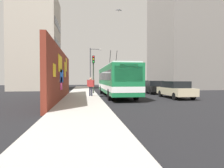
# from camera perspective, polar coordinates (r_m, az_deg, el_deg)

# --- Properties ---
(ground_plane) EXTENTS (80.00, 80.00, 0.00)m
(ground_plane) POSITION_cam_1_polar(r_m,az_deg,el_deg) (20.61, -4.43, -3.47)
(ground_plane) COLOR black
(sidewalk_slab) EXTENTS (48.00, 3.20, 0.15)m
(sidewalk_slab) POSITION_cam_1_polar(r_m,az_deg,el_deg) (20.55, -8.90, -3.29)
(sidewalk_slab) COLOR #ADA8A0
(sidewalk_slab) RESTS_ON ground_plane
(graffiti_wall) EXTENTS (13.60, 0.32, 4.13)m
(graffiti_wall) POSITION_cam_1_polar(r_m,az_deg,el_deg) (16.40, -15.18, 2.46)
(graffiti_wall) COLOR maroon
(graffiti_wall) RESTS_ON ground_plane
(building_far_left) EXTENTS (8.22, 6.91, 15.41)m
(building_far_left) POSITION_cam_1_polar(r_m,az_deg,el_deg) (34.53, -21.72, 11.25)
(building_far_left) COLOR #B2A899
(building_far_left) RESTS_ON ground_plane
(building_far_right) EXTENTS (12.82, 9.26, 21.69)m
(building_far_right) POSITION_cam_1_polar(r_m,az_deg,el_deg) (39.88, 20.05, 14.52)
(building_far_right) COLOR gray
(building_far_right) RESTS_ON ground_plane
(city_bus) EXTENTS (11.72, 2.52, 4.89)m
(city_bus) POSITION_cam_1_polar(r_m,az_deg,el_deg) (19.55, 1.07, 1.36)
(city_bus) COLOR #19723F
(city_bus) RESTS_ON ground_plane
(parked_car_champagne) EXTENTS (4.59, 1.88, 1.58)m
(parked_car_champagne) POSITION_cam_1_polar(r_m,az_deg,el_deg) (18.63, 18.48, -1.49)
(parked_car_champagne) COLOR #C6B793
(parked_car_champagne) RESTS_ON ground_plane
(parked_car_black) EXTENTS (4.55, 1.89, 1.58)m
(parked_car_black) POSITION_cam_1_polar(r_m,az_deg,el_deg) (23.95, 12.19, -0.81)
(parked_car_black) COLOR black
(parked_car_black) RESTS_ON ground_plane
(parked_car_navy) EXTENTS (4.66, 1.89, 1.58)m
(parked_car_navy) POSITION_cam_1_polar(r_m,az_deg,el_deg) (29.23, 8.35, -0.39)
(parked_car_navy) COLOR navy
(parked_car_navy) RESTS_ON ground_plane
(parked_car_white) EXTENTS (4.94, 1.85, 1.58)m
(parked_car_white) POSITION_cam_1_polar(r_m,az_deg,el_deg) (34.31, 5.81, -0.11)
(parked_car_white) COLOR white
(parked_car_white) RESTS_ON ground_plane
(pedestrian_at_curb) EXTENTS (0.24, 0.71, 1.78)m
(pedestrian_at_curb) POSITION_cam_1_polar(r_m,az_deg,el_deg) (18.44, -6.39, -0.28)
(pedestrian_at_curb) COLOR #1E1E2D
(pedestrian_at_curb) RESTS_ON sidewalk_slab
(traffic_light) EXTENTS (0.49, 0.28, 4.32)m
(traffic_light) POSITION_cam_1_polar(r_m,az_deg,el_deg) (21.85, -5.60, 4.81)
(traffic_light) COLOR #2D382D
(traffic_light) RESTS_ON sidewalk_slab
(street_lamp) EXTENTS (0.44, 1.78, 6.39)m
(street_lamp) POSITION_cam_1_polar(r_m,az_deg,el_deg) (29.49, -6.13, 5.46)
(street_lamp) COLOR #4C4C51
(street_lamp) RESTS_ON sidewalk_slab
(flying_pigeons) EXTENTS (0.32, 0.54, 0.17)m
(flying_pigeons) POSITION_cam_1_polar(r_m,az_deg,el_deg) (18.25, 2.05, 21.27)
(flying_pigeons) COLOR gray
(curbside_puddle) EXTENTS (1.07, 1.07, 0.00)m
(curbside_puddle) POSITION_cam_1_polar(r_m,az_deg,el_deg) (19.70, -2.50, -3.69)
(curbside_puddle) COLOR black
(curbside_puddle) RESTS_ON ground_plane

